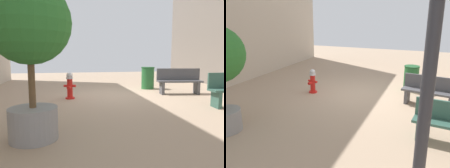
% 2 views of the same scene
% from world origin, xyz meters
% --- Properties ---
extents(ground_plane, '(23.40, 23.40, 0.00)m').
position_xyz_m(ground_plane, '(0.00, 0.00, 0.00)').
color(ground_plane, tan).
extents(fire_hydrant, '(0.41, 0.38, 0.89)m').
position_xyz_m(fire_hydrant, '(1.75, 0.45, 0.44)').
color(fire_hydrant, red).
rests_on(fire_hydrant, ground_plane).
extents(bench_near, '(1.69, 0.69, 0.95)m').
position_xyz_m(bench_near, '(-2.29, 0.25, 0.49)').
color(bench_near, '#4C4C51').
rests_on(bench_near, ground_plane).
extents(street_lamp, '(0.36, 0.36, 4.00)m').
position_xyz_m(street_lamp, '(-2.29, 5.48, 2.47)').
color(street_lamp, '#2D2D33').
rests_on(street_lamp, ground_plane).
extents(trash_bin, '(0.57, 0.57, 0.95)m').
position_xyz_m(trash_bin, '(-1.59, -1.20, 0.48)').
color(trash_bin, '#266633').
rests_on(trash_bin, ground_plane).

